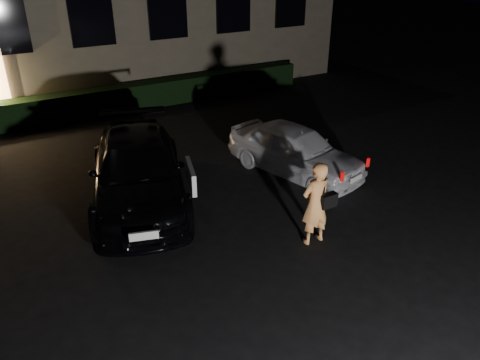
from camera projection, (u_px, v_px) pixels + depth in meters
ground at (287, 289)px, 7.81m from camera, size 80.00×80.00×0.00m
hedge at (106, 101)px, 15.70m from camera, size 15.00×0.70×0.85m
sedan at (138, 170)px, 10.26m from camera, size 3.30×5.21×1.41m
hatch at (295, 150)px, 11.49m from camera, size 2.31×3.87×1.24m
man at (316, 203)px, 8.69m from camera, size 0.69×0.41×1.67m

